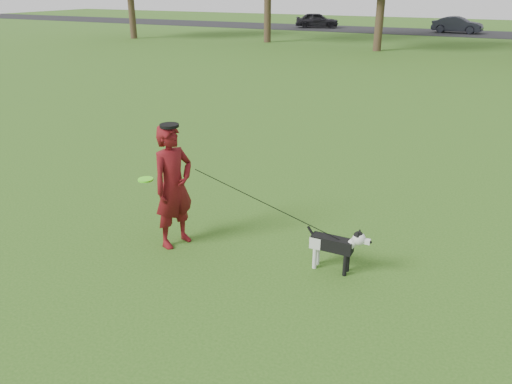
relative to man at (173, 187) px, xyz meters
The scene contains 7 objects.
ground 1.36m from the man, ahead, with size 120.00×120.00×0.00m, color #285116.
road 40.03m from the man, 88.60° to the left, with size 120.00×7.00×0.02m, color black.
man is the anchor object (origin of this frame).
dog 2.54m from the man, ahead, with size 0.92×0.18×0.70m.
car_left 41.79m from the man, 106.77° to the left, with size 1.57×3.89×1.33m, color black.
car_mid 40.01m from the man, 89.94° to the left, with size 1.36×3.90×1.28m, color black.
man_held_items 1.52m from the man, ahead, with size 3.13×0.53×1.43m.
Camera 1 is at (3.17, -5.64, 3.74)m, focal length 35.00 mm.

